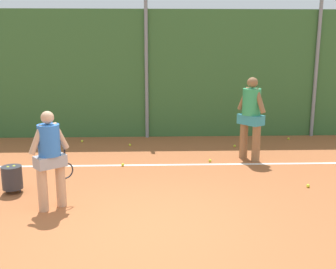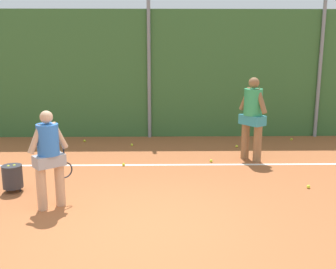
{
  "view_description": "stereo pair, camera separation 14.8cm",
  "coord_description": "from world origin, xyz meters",
  "px_view_note": "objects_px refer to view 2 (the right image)",
  "views": [
    {
      "loc": [
        0.19,
        -5.6,
        2.67
      ],
      "look_at": [
        0.47,
        2.15,
        0.93
      ],
      "focal_mm": 43.65,
      "sensor_mm": 36.0,
      "label": 1
    },
    {
      "loc": [
        0.34,
        -5.61,
        2.67
      ],
      "look_at": [
        0.47,
        2.15,
        0.93
      ],
      "focal_mm": 43.65,
      "sensor_mm": 36.0,
      "label": 2
    }
  ],
  "objects_px": {
    "player_foreground_near": "(49,154)",
    "tennis_ball_4": "(85,141)",
    "tennis_ball_0": "(38,161)",
    "tennis_ball_6": "(211,161)",
    "tennis_ball_9": "(124,164)",
    "tennis_ball_7": "(291,139)",
    "ball_hopper": "(12,176)",
    "tennis_ball_2": "(308,187)",
    "player_midcourt": "(253,114)",
    "tennis_ball_5": "(132,145)",
    "tennis_ball_1": "(48,159)",
    "tennis_ball_8": "(237,146)"
  },
  "relations": [
    {
      "from": "tennis_ball_6",
      "to": "ball_hopper",
      "type": "bearing_deg",
      "value": -154.61
    },
    {
      "from": "player_foreground_near",
      "to": "player_midcourt",
      "type": "relative_size",
      "value": 0.85
    },
    {
      "from": "tennis_ball_8",
      "to": "player_midcourt",
      "type": "bearing_deg",
      "value": -84.68
    },
    {
      "from": "player_foreground_near",
      "to": "tennis_ball_4",
      "type": "distance_m",
      "value": 4.68
    },
    {
      "from": "player_midcourt",
      "to": "tennis_ball_8",
      "type": "bearing_deg",
      "value": -30.5
    },
    {
      "from": "player_foreground_near",
      "to": "tennis_ball_6",
      "type": "relative_size",
      "value": 24.66
    },
    {
      "from": "tennis_ball_0",
      "to": "tennis_ball_6",
      "type": "height_order",
      "value": "same"
    },
    {
      "from": "player_foreground_near",
      "to": "tennis_ball_2",
      "type": "bearing_deg",
      "value": -28.29
    },
    {
      "from": "player_midcourt",
      "to": "tennis_ball_0",
      "type": "distance_m",
      "value": 5.02
    },
    {
      "from": "tennis_ball_1",
      "to": "tennis_ball_5",
      "type": "distance_m",
      "value": 2.27
    },
    {
      "from": "tennis_ball_0",
      "to": "tennis_ball_6",
      "type": "distance_m",
      "value": 3.97
    },
    {
      "from": "player_midcourt",
      "to": "tennis_ball_0",
      "type": "bearing_deg",
      "value": 55.34
    },
    {
      "from": "tennis_ball_0",
      "to": "tennis_ball_9",
      "type": "xyz_separation_m",
      "value": [
        1.98,
        -0.32,
        0.0
      ]
    },
    {
      "from": "player_midcourt",
      "to": "tennis_ball_5",
      "type": "distance_m",
      "value": 3.34
    },
    {
      "from": "tennis_ball_6",
      "to": "player_foreground_near",
      "type": "bearing_deg",
      "value": -138.94
    },
    {
      "from": "ball_hopper",
      "to": "tennis_ball_7",
      "type": "distance_m",
      "value": 7.5
    },
    {
      "from": "tennis_ball_5",
      "to": "tennis_ball_6",
      "type": "xyz_separation_m",
      "value": [
        1.92,
        -1.54,
        0.0
      ]
    },
    {
      "from": "ball_hopper",
      "to": "tennis_ball_2",
      "type": "xyz_separation_m",
      "value": [
        5.48,
        0.08,
        -0.26
      ]
    },
    {
      "from": "tennis_ball_4",
      "to": "tennis_ball_5",
      "type": "height_order",
      "value": "same"
    },
    {
      "from": "tennis_ball_2",
      "to": "tennis_ball_5",
      "type": "relative_size",
      "value": 1.0
    },
    {
      "from": "ball_hopper",
      "to": "tennis_ball_8",
      "type": "xyz_separation_m",
      "value": [
        4.69,
        3.17,
        -0.26
      ]
    },
    {
      "from": "tennis_ball_6",
      "to": "tennis_ball_7",
      "type": "xyz_separation_m",
      "value": [
        2.51,
        2.1,
        0.0
      ]
    },
    {
      "from": "player_foreground_near",
      "to": "player_midcourt",
      "type": "distance_m",
      "value": 4.77
    },
    {
      "from": "player_midcourt",
      "to": "tennis_ball_0",
      "type": "relative_size",
      "value": 29.1
    },
    {
      "from": "ball_hopper",
      "to": "tennis_ball_7",
      "type": "bearing_deg",
      "value": 31.7
    },
    {
      "from": "tennis_ball_1",
      "to": "tennis_ball_6",
      "type": "xyz_separation_m",
      "value": [
        3.79,
        -0.25,
        0.0
      ]
    },
    {
      "from": "tennis_ball_4",
      "to": "tennis_ball_7",
      "type": "bearing_deg",
      "value": 0.93
    },
    {
      "from": "tennis_ball_8",
      "to": "ball_hopper",
      "type": "bearing_deg",
      "value": -145.97
    },
    {
      "from": "ball_hopper",
      "to": "tennis_ball_7",
      "type": "xyz_separation_m",
      "value": [
        6.38,
        3.94,
        -0.26
      ]
    },
    {
      "from": "tennis_ball_5",
      "to": "tennis_ball_7",
      "type": "distance_m",
      "value": 4.47
    },
    {
      "from": "player_foreground_near",
      "to": "player_midcourt",
      "type": "height_order",
      "value": "player_midcourt"
    },
    {
      "from": "tennis_ball_1",
      "to": "tennis_ball_2",
      "type": "relative_size",
      "value": 1.0
    },
    {
      "from": "tennis_ball_6",
      "to": "tennis_ball_7",
      "type": "height_order",
      "value": "same"
    },
    {
      "from": "player_foreground_near",
      "to": "tennis_ball_8",
      "type": "bearing_deg",
      "value": 7.44
    },
    {
      "from": "player_midcourt",
      "to": "tennis_ball_1",
      "type": "xyz_separation_m",
      "value": [
        -4.74,
        0.08,
        -1.05
      ]
    },
    {
      "from": "player_midcourt",
      "to": "tennis_ball_5",
      "type": "height_order",
      "value": "player_midcourt"
    },
    {
      "from": "player_foreground_near",
      "to": "tennis_ball_2",
      "type": "relative_size",
      "value": 24.66
    },
    {
      "from": "tennis_ball_7",
      "to": "player_foreground_near",
      "type": "bearing_deg",
      "value": -139.45
    },
    {
      "from": "tennis_ball_4",
      "to": "tennis_ball_6",
      "type": "distance_m",
      "value": 3.83
    },
    {
      "from": "tennis_ball_0",
      "to": "tennis_ball_1",
      "type": "height_order",
      "value": "same"
    },
    {
      "from": "tennis_ball_4",
      "to": "ball_hopper",
      "type": "bearing_deg",
      "value": -98.87
    },
    {
      "from": "tennis_ball_4",
      "to": "tennis_ball_9",
      "type": "xyz_separation_m",
      "value": [
        1.28,
        -2.27,
        0.0
      ]
    },
    {
      "from": "tennis_ball_8",
      "to": "tennis_ball_9",
      "type": "relative_size",
      "value": 1.0
    },
    {
      "from": "tennis_ball_6",
      "to": "tennis_ball_7",
      "type": "relative_size",
      "value": 1.0
    },
    {
      "from": "player_foreground_near",
      "to": "tennis_ball_4",
      "type": "xyz_separation_m",
      "value": [
        -0.3,
        4.59,
        -0.88
      ]
    },
    {
      "from": "player_midcourt",
      "to": "tennis_ball_1",
      "type": "relative_size",
      "value": 29.1
    },
    {
      "from": "player_midcourt",
      "to": "tennis_ball_6",
      "type": "relative_size",
      "value": 29.1
    },
    {
      "from": "player_foreground_near",
      "to": "tennis_ball_0",
      "type": "distance_m",
      "value": 2.96
    },
    {
      "from": "tennis_ball_6",
      "to": "tennis_ball_2",
      "type": "bearing_deg",
      "value": -47.23
    },
    {
      "from": "tennis_ball_4",
      "to": "tennis_ball_9",
      "type": "bearing_deg",
      "value": -60.59
    }
  ]
}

